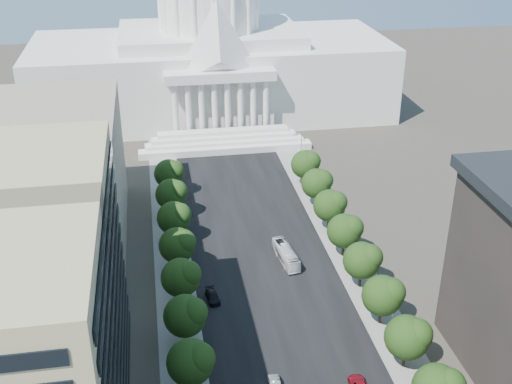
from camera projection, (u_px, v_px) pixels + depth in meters
road_asphalt at (257, 248)px, 143.64m from camera, size 30.00×260.00×0.01m
sidewalk_left at (172, 256)px, 140.80m from camera, size 8.00×260.00×0.02m
sidewalk_right at (339, 241)px, 146.49m from camera, size 8.00×260.00×0.02m
capitol at (210, 55)px, 218.56m from camera, size 120.00×56.00×73.00m
office_block_left_far at (31, 185)px, 138.61m from camera, size 38.00×52.00×30.00m
tree_l_d at (192, 361)px, 100.86m from camera, size 7.79×7.60×9.97m
tree_l_e at (187, 315)px, 111.46m from camera, size 7.79×7.60×9.97m
tree_l_f at (182, 277)px, 122.06m from camera, size 7.79×7.60×9.97m
tree_l_g at (179, 245)px, 132.66m from camera, size 7.79×7.60×9.97m
tree_l_h at (175, 217)px, 143.26m from camera, size 7.79×7.60×9.97m
tree_l_i at (173, 194)px, 153.85m from camera, size 7.79×7.60×9.97m
tree_l_j at (170, 173)px, 164.45m from camera, size 7.79×7.60×9.97m
tree_r_d at (409, 337)px, 106.26m from camera, size 7.79×7.60×9.97m
tree_r_e at (384, 295)px, 116.86m from camera, size 7.79×7.60×9.97m
tree_r_f at (364, 260)px, 127.46m from camera, size 7.79×7.60×9.97m
tree_r_g at (346, 230)px, 138.06m from camera, size 7.79×7.60×9.97m
tree_r_h at (331, 205)px, 148.65m from camera, size 7.79×7.60×9.97m
tree_r_i at (318, 183)px, 159.25m from camera, size 7.79×7.60×9.97m
tree_r_j at (307, 164)px, 169.85m from camera, size 7.79×7.60×9.97m
streetlight_c at (392, 296)px, 117.55m from camera, size 2.61×0.44×9.00m
streetlight_d at (351, 229)px, 139.63m from camera, size 2.61×0.44×9.00m
streetlight_e at (322, 181)px, 161.70m from camera, size 2.61×0.44×9.00m
streetlight_f at (299, 144)px, 183.78m from camera, size 2.61×0.44×9.00m
car_dark_b at (213, 297)px, 125.87m from camera, size 2.87×5.62×1.56m
city_bus at (286, 255)px, 138.23m from camera, size 4.10×12.00×3.28m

